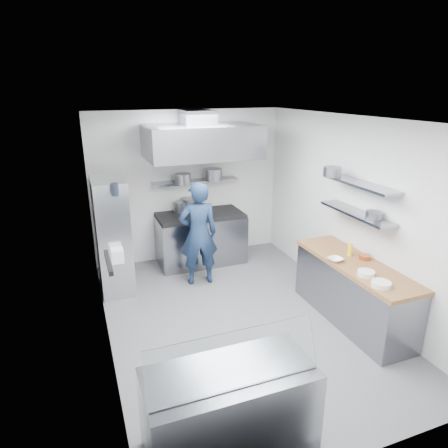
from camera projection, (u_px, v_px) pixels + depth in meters
name	position (u px, v px, depth m)	size (l,w,h in m)	color
floor	(239.00, 318.00, 5.77)	(5.00, 5.00, 0.00)	#4E4E51
ceiling	(241.00, 119.00, 4.87)	(5.00, 5.00, 0.00)	silver
wall_back	(188.00, 186.00, 7.53)	(3.60, 0.02, 2.80)	white
wall_front	(365.00, 326.00, 3.11)	(3.60, 0.02, 2.80)	white
wall_left	(100.00, 245.00, 4.72)	(5.00, 0.02, 2.80)	white
wall_right	(351.00, 213.00, 5.93)	(5.00, 0.02, 2.80)	white
gas_range	(201.00, 239.00, 7.52)	(1.60, 0.80, 0.90)	gray
cooktop	(200.00, 215.00, 7.36)	(1.57, 0.78, 0.06)	black
stock_pot_left	(181.00, 207.00, 7.43)	(0.25, 0.25, 0.20)	slate
stock_pot_mid	(192.00, 204.00, 7.52)	(0.36, 0.36, 0.24)	slate
over_range_shelf	(196.00, 181.00, 7.39)	(1.60, 0.30, 0.04)	gray
shelf_pot_a	(183.00, 179.00, 7.09)	(0.28, 0.28, 0.18)	slate
shelf_pot_b	(213.00, 175.00, 7.33)	(0.32, 0.32, 0.22)	slate
extractor_hood	(202.00, 141.00, 6.77)	(1.90, 1.15, 0.55)	gray
hood_duct	(197.00, 117.00, 6.84)	(0.55, 0.55, 0.24)	slate
red_firebox	(121.00, 192.00, 7.05)	(0.22, 0.10, 0.26)	red
chef	(198.00, 234.00, 6.57)	(0.64, 0.42, 1.76)	#172846
wire_rack	(113.00, 235.00, 6.37)	(0.50, 0.90, 1.85)	silver
rack_bin_a	(117.00, 255.00, 5.93)	(0.18, 0.22, 0.20)	white
rack_bin_b	(111.00, 216.00, 6.11)	(0.14, 0.18, 0.16)	yellow
rack_jar	(115.00, 189.00, 5.63)	(0.11, 0.11, 0.18)	black
knife_strip	(108.00, 262.00, 3.88)	(0.04, 0.55, 0.05)	black
prep_counter_base	(353.00, 293.00, 5.61)	(0.62, 2.00, 0.84)	gray
prep_counter_top	(356.00, 264.00, 5.46)	(0.65, 2.04, 0.06)	olive
plate_stack_a	(381.00, 284.00, 4.78)	(0.23, 0.23, 0.06)	white
plate_stack_b	(366.00, 273.00, 5.06)	(0.22, 0.22, 0.06)	white
copper_pan	(365.00, 257.00, 5.55)	(0.16, 0.16, 0.06)	#B25A32
squeeze_bottle	(350.00, 250.00, 5.64)	(0.07, 0.07, 0.18)	yellow
mixing_bowl	(335.00, 260.00, 5.48)	(0.19, 0.19, 0.05)	white
wall_shelf_lower	(356.00, 213.00, 5.58)	(0.30, 1.30, 0.04)	gray
wall_shelf_upper	(360.00, 184.00, 5.44)	(0.30, 1.30, 0.04)	gray
shelf_pot_c	(374.00, 215.00, 5.26)	(0.21, 0.21, 0.10)	slate
shelf_pot_d	(332.00, 172.00, 5.77)	(0.26, 0.26, 0.14)	slate
display_case	(229.00, 412.00, 3.55)	(1.50, 0.70, 0.85)	gray
display_glass	(235.00, 359.00, 3.24)	(1.47, 0.02, 0.45)	silver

